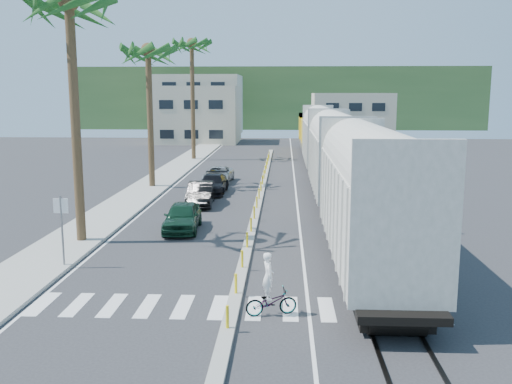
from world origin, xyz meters
TOP-DOWN VIEW (x-y plane):
  - ground at (0.00, 0.00)m, footprint 140.00×140.00m
  - sidewalk at (-8.50, 25.00)m, footprint 3.00×90.00m
  - rails at (5.00, 28.00)m, footprint 1.56×100.00m
  - median at (0.00, 19.96)m, footprint 0.45×60.00m
  - crosswalk at (0.00, -2.00)m, footprint 14.00×2.20m
  - lane_markings at (-2.15, 25.00)m, footprint 9.42×90.00m
  - freight_train at (5.00, 22.62)m, footprint 3.00×60.94m
  - palm_trees at (-8.10, 22.70)m, footprint 3.50×37.20m
  - street_sign at (-7.30, 2.00)m, footprint 0.60×0.08m
  - buildings at (-6.41, 71.66)m, footprint 38.00×27.00m
  - hillside at (0.00, 100.00)m, footprint 80.00×20.00m
  - car_lead at (-3.60, 8.64)m, footprint 2.14×4.49m
  - car_second at (-3.65, 15.44)m, footprint 2.05×4.62m
  - car_third at (-3.41, 19.79)m, footprint 2.03×4.74m
  - car_rear at (-3.62, 24.73)m, footprint 2.54×4.73m
  - cyclist at (1.25, -2.56)m, footprint 1.43×1.97m

SIDE VIEW (x-z plane):
  - ground at x=0.00m, z-range 0.00..0.00m
  - lane_markings at x=-2.15m, z-range 0.00..0.01m
  - crosswalk at x=0.00m, z-range 0.00..0.01m
  - rails at x=5.00m, z-range 0.00..0.06m
  - sidewalk at x=-8.50m, z-range 0.00..0.15m
  - median at x=0.00m, z-range -0.34..0.51m
  - car_rear at x=-3.62m, z-range 0.00..1.26m
  - cyclist at x=1.25m, z-range -0.39..1.69m
  - car_third at x=-3.41m, z-range 0.00..1.36m
  - car_second at x=-3.65m, z-range 0.00..1.46m
  - car_lead at x=-3.60m, z-range 0.00..1.47m
  - street_sign at x=-7.30m, z-range 0.47..3.47m
  - freight_train at x=5.00m, z-range -0.02..5.83m
  - buildings at x=-6.41m, z-range -0.64..9.36m
  - hillside at x=0.00m, z-range 0.00..12.00m
  - palm_trees at x=-8.10m, z-range 3.93..17.68m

